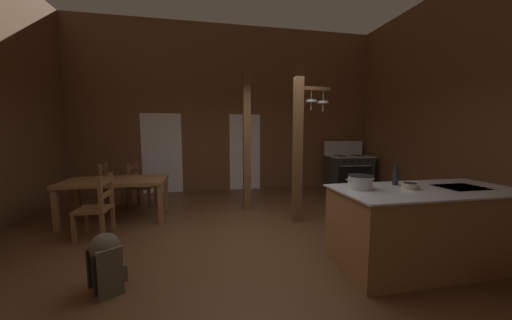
% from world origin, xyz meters
% --- Properties ---
extents(ground_plane, '(8.69, 8.03, 0.10)m').
position_xyz_m(ground_plane, '(0.00, 0.00, -0.05)').
color(ground_plane, brown).
extents(wall_back, '(8.69, 0.14, 4.35)m').
position_xyz_m(wall_back, '(0.00, 3.69, 2.18)').
color(wall_back, brown).
rests_on(wall_back, ground_plane).
extents(wall_right, '(0.14, 8.03, 4.35)m').
position_xyz_m(wall_right, '(4.02, 0.00, 2.18)').
color(wall_right, brown).
rests_on(wall_right, ground_plane).
extents(glazed_door_back_left, '(1.00, 0.01, 2.05)m').
position_xyz_m(glazed_door_back_left, '(-1.78, 3.61, 1.02)').
color(glazed_door_back_left, white).
rests_on(glazed_door_back_left, ground_plane).
extents(glazed_panel_back_right, '(0.84, 0.01, 2.05)m').
position_xyz_m(glazed_panel_back_right, '(0.39, 3.61, 1.02)').
color(glazed_panel_back_right, white).
rests_on(glazed_panel_back_right, ground_plane).
extents(kitchen_island, '(2.16, 0.97, 0.92)m').
position_xyz_m(kitchen_island, '(1.86, -0.88, 0.46)').
color(kitchen_island, brown).
rests_on(kitchen_island, ground_plane).
extents(stove_range, '(1.20, 0.89, 1.32)m').
position_xyz_m(stove_range, '(3.19, 3.05, 0.48)').
color(stove_range, '#313131').
rests_on(stove_range, ground_plane).
extents(support_post_with_pot_rack, '(0.64, 0.20, 2.70)m').
position_xyz_m(support_post_with_pot_rack, '(0.92, 0.84, 1.44)').
color(support_post_with_pot_rack, brown).
rests_on(support_post_with_pot_rack, ground_plane).
extents(support_post_center, '(0.14, 0.14, 2.70)m').
position_xyz_m(support_post_center, '(0.15, 1.74, 1.35)').
color(support_post_center, brown).
rests_on(support_post_center, ground_plane).
extents(dining_table, '(1.72, 0.95, 0.74)m').
position_xyz_m(dining_table, '(-2.25, 1.54, 0.65)').
color(dining_table, brown).
rests_on(dining_table, ground_plane).
extents(ladderback_chair_near_window, '(0.47, 0.47, 0.95)m').
position_xyz_m(ladderback_chair_near_window, '(-2.61, 2.38, 0.45)').
color(ladderback_chair_near_window, brown).
rests_on(ladderback_chair_near_window, ground_plane).
extents(ladderback_chair_by_post, '(0.51, 0.51, 0.95)m').
position_xyz_m(ladderback_chair_by_post, '(-2.04, 2.35, 0.45)').
color(ladderback_chair_by_post, brown).
rests_on(ladderback_chair_by_post, ground_plane).
extents(ladderback_chair_at_table_end, '(0.46, 0.46, 0.95)m').
position_xyz_m(ladderback_chair_at_table_end, '(-2.28, 0.76, 0.45)').
color(ladderback_chair_at_table_end, brown).
rests_on(ladderback_chair_at_table_end, ground_plane).
extents(backpack, '(0.38, 0.39, 0.60)m').
position_xyz_m(backpack, '(-1.66, -0.74, 0.31)').
color(backpack, '#4C4233').
rests_on(backpack, ground_plane).
extents(stockpot_on_counter, '(0.35, 0.29, 0.16)m').
position_xyz_m(stockpot_on_counter, '(1.08, -0.74, 1.00)').
color(stockpot_on_counter, '#B7BABF').
rests_on(stockpot_on_counter, kitchen_island).
extents(mixing_bowl_on_counter, '(0.18, 0.18, 0.07)m').
position_xyz_m(mixing_bowl_on_counter, '(1.66, -0.85, 0.95)').
color(mixing_bowl_on_counter, '#B2A893').
rests_on(mixing_bowl_on_counter, kitchen_island).
extents(bottle_tall_on_counter, '(0.07, 0.07, 0.28)m').
position_xyz_m(bottle_tall_on_counter, '(1.64, -0.62, 1.03)').
color(bottle_tall_on_counter, '#1E2328').
rests_on(bottle_tall_on_counter, kitchen_island).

